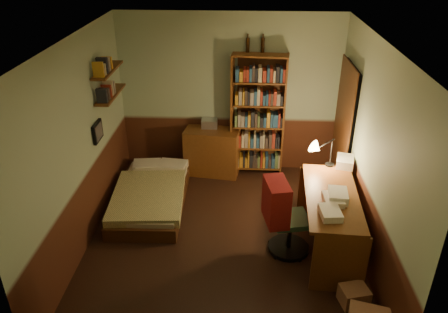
{
  "coord_description": "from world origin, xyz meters",
  "views": [
    {
      "loc": [
        0.24,
        -4.65,
        3.67
      ],
      "look_at": [
        0.0,
        0.25,
        1.1
      ],
      "focal_mm": 35.0,
      "sensor_mm": 36.0,
      "label": 1
    }
  ],
  "objects_px": {
    "dresser": "(212,152)",
    "desk": "(328,223)",
    "bed": "(150,189)",
    "cardboard_box_b": "(354,296)",
    "office_chair": "(290,222)",
    "mini_stereo": "(209,123)",
    "bookshelf": "(258,116)",
    "desk_lamp": "(332,148)"
  },
  "relations": [
    {
      "from": "dresser",
      "to": "desk",
      "type": "bearing_deg",
      "value": -42.21
    },
    {
      "from": "bookshelf",
      "to": "office_chair",
      "type": "height_order",
      "value": "bookshelf"
    },
    {
      "from": "bookshelf",
      "to": "bed",
      "type": "bearing_deg",
      "value": -138.93
    },
    {
      "from": "dresser",
      "to": "bookshelf",
      "type": "height_order",
      "value": "bookshelf"
    },
    {
      "from": "desk_lamp",
      "to": "office_chair",
      "type": "xyz_separation_m",
      "value": [
        -0.57,
        -0.8,
        -0.65
      ]
    },
    {
      "from": "dresser",
      "to": "desk_lamp",
      "type": "bearing_deg",
      "value": -26.4
    },
    {
      "from": "bed",
      "to": "mini_stereo",
      "type": "xyz_separation_m",
      "value": [
        0.79,
        1.14,
        0.58
      ]
    },
    {
      "from": "desk",
      "to": "desk_lamp",
      "type": "height_order",
      "value": "desk_lamp"
    },
    {
      "from": "desk",
      "to": "desk_lamp",
      "type": "bearing_deg",
      "value": 86.61
    },
    {
      "from": "desk",
      "to": "desk_lamp",
      "type": "xyz_separation_m",
      "value": [
        0.09,
        0.76,
        0.67
      ]
    },
    {
      "from": "dresser",
      "to": "cardboard_box_b",
      "type": "height_order",
      "value": "dresser"
    },
    {
      "from": "bookshelf",
      "to": "desk_lamp",
      "type": "distance_m",
      "value": 1.56
    },
    {
      "from": "dresser",
      "to": "bed",
      "type": "bearing_deg",
      "value": -121.54
    },
    {
      "from": "dresser",
      "to": "desk_lamp",
      "type": "height_order",
      "value": "desk_lamp"
    },
    {
      "from": "bookshelf",
      "to": "desk_lamp",
      "type": "height_order",
      "value": "bookshelf"
    },
    {
      "from": "dresser",
      "to": "desk",
      "type": "xyz_separation_m",
      "value": [
        1.6,
        -1.92,
        0.02
      ]
    },
    {
      "from": "bed",
      "to": "cardboard_box_b",
      "type": "height_order",
      "value": "bed"
    },
    {
      "from": "bookshelf",
      "to": "office_chair",
      "type": "relative_size",
      "value": 2.35
    },
    {
      "from": "dresser",
      "to": "office_chair",
      "type": "bearing_deg",
      "value": -52.21
    },
    {
      "from": "bed",
      "to": "desk",
      "type": "bearing_deg",
      "value": -21.36
    },
    {
      "from": "bookshelf",
      "to": "cardboard_box_b",
      "type": "distance_m",
      "value": 3.22
    },
    {
      "from": "dresser",
      "to": "office_chair",
      "type": "height_order",
      "value": "office_chair"
    },
    {
      "from": "bed",
      "to": "mini_stereo",
      "type": "distance_m",
      "value": 1.51
    },
    {
      "from": "bed",
      "to": "desk",
      "type": "height_order",
      "value": "desk"
    },
    {
      "from": "mini_stereo",
      "to": "desk",
      "type": "xyz_separation_m",
      "value": [
        1.65,
        -2.04,
        -0.44
      ]
    },
    {
      "from": "bookshelf",
      "to": "desk_lamp",
      "type": "xyz_separation_m",
      "value": [
        0.95,
        -1.24,
        0.08
      ]
    },
    {
      "from": "desk_lamp",
      "to": "cardboard_box_b",
      "type": "relative_size",
      "value": 1.8
    },
    {
      "from": "dresser",
      "to": "bookshelf",
      "type": "distance_m",
      "value": 0.96
    },
    {
      "from": "desk",
      "to": "desk_lamp",
      "type": "relative_size",
      "value": 2.9
    },
    {
      "from": "office_chair",
      "to": "cardboard_box_b",
      "type": "relative_size",
      "value": 2.91
    },
    {
      "from": "mini_stereo",
      "to": "desk",
      "type": "relative_size",
      "value": 0.17
    },
    {
      "from": "desk",
      "to": "office_chair",
      "type": "relative_size",
      "value": 1.79
    },
    {
      "from": "bed",
      "to": "cardboard_box_b",
      "type": "bearing_deg",
      "value": -35.98
    },
    {
      "from": "mini_stereo",
      "to": "bookshelf",
      "type": "relative_size",
      "value": 0.13
    },
    {
      "from": "bookshelf",
      "to": "cardboard_box_b",
      "type": "xyz_separation_m",
      "value": [
        1.02,
        -2.91,
        -0.9
      ]
    },
    {
      "from": "office_chair",
      "to": "bed",
      "type": "bearing_deg",
      "value": 143.44
    },
    {
      "from": "desk_lamp",
      "to": "bookshelf",
      "type": "bearing_deg",
      "value": 110.51
    },
    {
      "from": "mini_stereo",
      "to": "bookshelf",
      "type": "bearing_deg",
      "value": -4.28
    },
    {
      "from": "dresser",
      "to": "office_chair",
      "type": "xyz_separation_m",
      "value": [
        1.12,
        -1.95,
        0.04
      ]
    },
    {
      "from": "bed",
      "to": "office_chair",
      "type": "relative_size",
      "value": 2.09
    },
    {
      "from": "mini_stereo",
      "to": "office_chair",
      "type": "relative_size",
      "value": 0.3
    },
    {
      "from": "mini_stereo",
      "to": "bookshelf",
      "type": "xyz_separation_m",
      "value": [
        0.79,
        -0.04,
        0.15
      ]
    }
  ]
}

